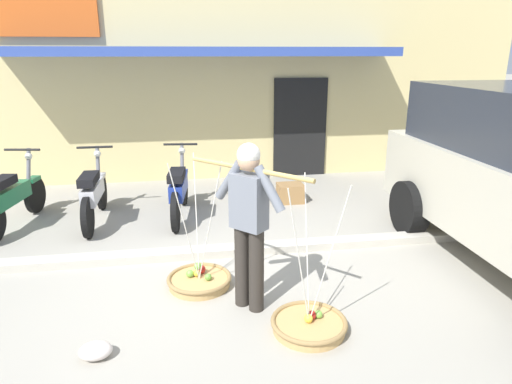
# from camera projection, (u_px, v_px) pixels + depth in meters

# --- Properties ---
(ground_plane) EXTENTS (90.00, 90.00, 0.00)m
(ground_plane) POSITION_uv_depth(u_px,v_px,m) (218.00, 281.00, 5.13)
(ground_plane) COLOR #9E998C
(sidewalk_curb) EXTENTS (20.00, 0.24, 0.10)m
(sidewalk_curb) POSITION_uv_depth(u_px,v_px,m) (214.00, 251.00, 5.77)
(sidewalk_curb) COLOR #BAB4A5
(sidewalk_curb) RESTS_ON ground
(fruit_vendor) EXTENTS (1.00, 1.05, 1.70)m
(fruit_vendor) POSITION_uv_depth(u_px,v_px,m) (249.00, 217.00, 4.33)
(fruit_vendor) COLOR #2D2823
(fruit_vendor) RESTS_ON ground
(fruit_basket_left_side) EXTENTS (0.72, 0.72, 1.45)m
(fruit_basket_left_side) POSITION_uv_depth(u_px,v_px,m) (199.00, 280.00, 5.00)
(fruit_basket_left_side) COLOR tan
(fruit_basket_left_side) RESTS_ON ground
(fruit_basket_right_side) EXTENTS (0.72, 0.72, 1.45)m
(fruit_basket_right_side) POSITION_uv_depth(u_px,v_px,m) (309.00, 324.00, 4.19)
(fruit_basket_right_side) COLOR tan
(fruit_basket_right_side) RESTS_ON ground
(motorcycle_nearest_shop) EXTENTS (0.55, 1.81, 1.09)m
(motorcycle_nearest_shop) POSITION_uv_depth(u_px,v_px,m) (12.00, 198.00, 6.59)
(motorcycle_nearest_shop) COLOR black
(motorcycle_nearest_shop) RESTS_ON ground
(motorcycle_second_in_row) EXTENTS (0.54, 1.82, 1.09)m
(motorcycle_second_in_row) POSITION_uv_depth(u_px,v_px,m) (94.00, 194.00, 6.77)
(motorcycle_second_in_row) COLOR black
(motorcycle_second_in_row) RESTS_ON ground
(motorcycle_third_in_row) EXTENTS (0.54, 1.82, 1.09)m
(motorcycle_third_in_row) POSITION_uv_depth(u_px,v_px,m) (179.00, 189.00, 6.99)
(motorcycle_third_in_row) COLOR black
(motorcycle_third_in_row) RESTS_ON ground
(storefront_building) EXTENTS (13.00, 6.00, 4.20)m
(storefront_building) POSITION_uv_depth(u_px,v_px,m) (197.00, 69.00, 11.00)
(storefront_building) COLOR #DBC684
(storefront_building) RESTS_ON ground
(plastic_litter_bag) EXTENTS (0.28, 0.22, 0.14)m
(plastic_litter_bag) POSITION_uv_depth(u_px,v_px,m) (96.00, 351.00, 3.82)
(plastic_litter_bag) COLOR silver
(plastic_litter_bag) RESTS_ON ground
(wooden_crate) EXTENTS (0.44, 0.36, 0.32)m
(wooden_crate) POSITION_uv_depth(u_px,v_px,m) (290.00, 193.00, 7.80)
(wooden_crate) COLOR olive
(wooden_crate) RESTS_ON ground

